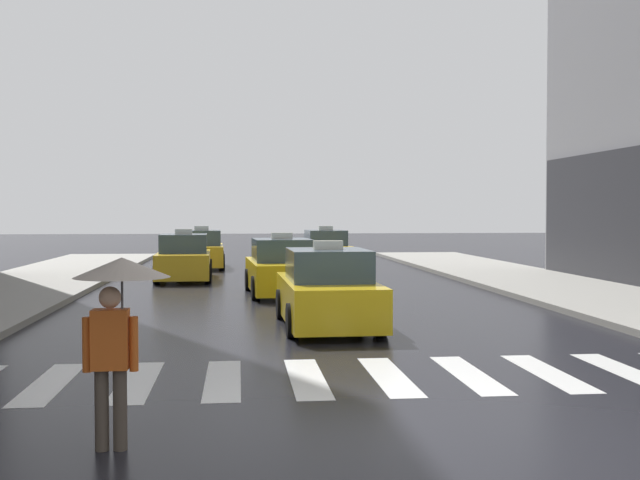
# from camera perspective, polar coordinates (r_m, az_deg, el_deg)

# --- Properties ---
(ground_plane) EXTENTS (160.00, 160.00, 0.00)m
(ground_plane) POSITION_cam_1_polar(r_m,az_deg,el_deg) (8.75, 4.82, -13.85)
(ground_plane) COLOR black
(crosswalk_markings) EXTENTS (11.30, 2.80, 0.01)m
(crosswalk_markings) POSITION_cam_1_polar(r_m,az_deg,el_deg) (11.62, 2.03, -9.83)
(crosswalk_markings) COLOR silver
(crosswalk_markings) RESTS_ON ground
(taxi_lead) EXTENTS (2.00, 4.57, 1.80)m
(taxi_lead) POSITION_cam_1_polar(r_m,az_deg,el_deg) (16.48, 0.54, -3.78)
(taxi_lead) COLOR yellow
(taxi_lead) RESTS_ON ground
(taxi_second) EXTENTS (2.11, 4.62, 1.80)m
(taxi_second) POSITION_cam_1_polar(r_m,az_deg,el_deg) (22.93, -2.79, -2.15)
(taxi_second) COLOR yellow
(taxi_second) RESTS_ON ground
(taxi_third) EXTENTS (2.02, 4.58, 1.80)m
(taxi_third) POSITION_cam_1_polar(r_m,az_deg,el_deg) (28.18, -9.79, -1.40)
(taxi_third) COLOR gold
(taxi_third) RESTS_ON ground
(taxi_fourth) EXTENTS (2.03, 4.59, 1.80)m
(taxi_fourth) POSITION_cam_1_polar(r_m,az_deg,el_deg) (34.15, -8.54, -0.80)
(taxi_fourth) COLOR gold
(taxi_fourth) RESTS_ON ground
(taxi_fifth) EXTENTS (2.05, 4.60, 1.80)m
(taxi_fifth) POSITION_cam_1_polar(r_m,az_deg,el_deg) (33.94, 0.39, -0.79)
(taxi_fifth) COLOR gold
(taxi_fifth) RESTS_ON ground
(pedestrian_with_umbrella) EXTENTS (0.96, 0.96, 1.94)m
(pedestrian_with_umbrella) POSITION_cam_1_polar(r_m,az_deg,el_deg) (8.16, -14.38, -4.20)
(pedestrian_with_umbrella) COLOR #473D33
(pedestrian_with_umbrella) RESTS_ON ground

